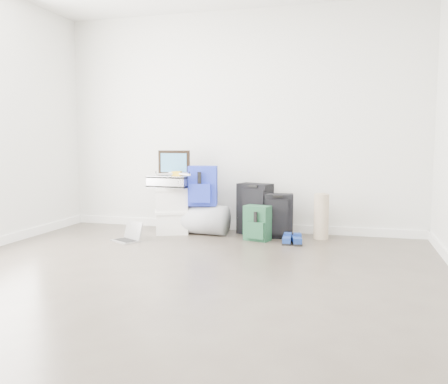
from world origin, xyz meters
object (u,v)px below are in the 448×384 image
(large_suitcase, at_px, (255,209))
(briefcase, at_px, (171,181))
(laptop, at_px, (129,236))
(boxes_stack, at_px, (172,210))
(carry_on, at_px, (279,216))
(duffel_bag, at_px, (204,220))

(large_suitcase, bearing_deg, briefcase, -148.51)
(briefcase, relative_size, laptop, 1.29)
(boxes_stack, distance_m, laptop, 0.67)
(briefcase, distance_m, laptop, 0.85)
(briefcase, height_order, large_suitcase, briefcase)
(large_suitcase, height_order, carry_on, large_suitcase)
(carry_on, bearing_deg, large_suitcase, 144.81)
(large_suitcase, bearing_deg, duffel_bag, -145.36)
(boxes_stack, height_order, laptop, boxes_stack)
(duffel_bag, xyz_separation_m, laptop, (-0.69, -0.60, -0.12))
(large_suitcase, bearing_deg, carry_on, -8.43)
(briefcase, xyz_separation_m, laptop, (-0.30, -0.55, -0.58))
(carry_on, bearing_deg, boxes_stack, 174.74)
(briefcase, bearing_deg, large_suitcase, 17.18)
(duffel_bag, bearing_deg, laptop, -134.12)
(laptop, bearing_deg, carry_on, 52.51)
(briefcase, bearing_deg, duffel_bag, 12.21)
(duffel_bag, relative_size, laptop, 1.53)
(duffel_bag, height_order, large_suitcase, large_suitcase)
(briefcase, xyz_separation_m, duffel_bag, (0.39, 0.05, -0.46))
(briefcase, bearing_deg, laptop, -114.74)
(large_suitcase, xyz_separation_m, carry_on, (0.31, -0.16, -0.05))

